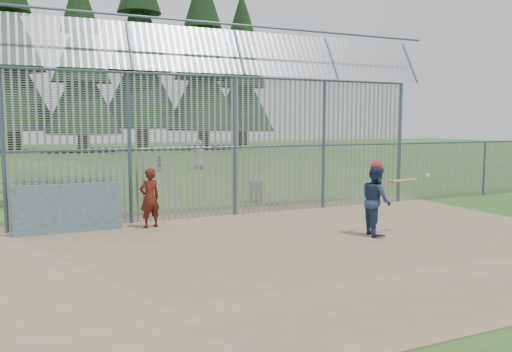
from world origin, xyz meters
name	(u,v)px	position (x,y,z in m)	size (l,w,h in m)	color
ground	(291,241)	(0.00, 0.00, 0.00)	(120.00, 120.00, 0.00)	#2D511E
dirt_infield	(302,245)	(0.00, -0.50, 0.01)	(14.00, 10.00, 0.02)	#756047
dugout_wall	(69,208)	(-4.60, 2.90, 0.62)	(2.50, 0.12, 1.20)	#38566B
batter	(376,200)	(2.08, -0.36, 0.86)	(0.81, 0.63, 1.67)	navy
onlooker	(150,198)	(-2.67, 2.68, 0.78)	(0.56, 0.37, 1.53)	maroon
bg_kid_standing	(199,154)	(3.54, 18.15, 0.87)	(0.85, 0.55, 1.74)	gray
bg_kid_seated	(160,163)	(1.07, 17.52, 0.46)	(0.54, 0.22, 0.92)	slate
batting_gear	(383,169)	(2.23, -0.40, 1.60)	(1.46, 0.48, 0.54)	red
trash_can	(255,191)	(1.50, 5.43, 0.38)	(0.56, 0.56, 0.82)	gray
bleacher	(1,193)	(-6.37, 8.24, 0.41)	(3.00, 0.95, 0.72)	slate
backstop_fence	(291,134)	(1.81, 3.43, 2.36)	(20.09, 0.81, 5.30)	#47566B
conifer_row	(109,40)	(1.93, 41.51, 10.83)	(38.48, 12.26, 20.20)	#332319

